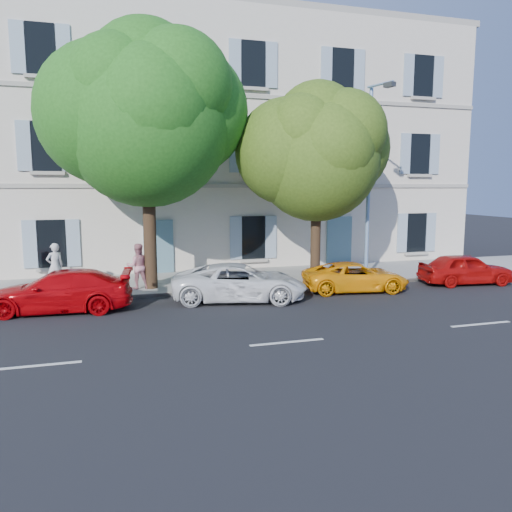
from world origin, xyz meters
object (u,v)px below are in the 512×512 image
object	(u,v)px
car_red_coupe	(59,291)
car_white_coupe	(240,282)
car_yellow_supercar	(355,277)
tree_right	(317,159)
street_lamp	(371,171)
tree_left	(147,124)
pedestrian_b	(138,266)
car_red_hatchback	(465,269)
pedestrian_a	(55,266)

from	to	relation	value
car_red_coupe	car_white_coupe	distance (m)	5.93
car_yellow_supercar	tree_right	bearing A→B (deg)	38.40
car_yellow_supercar	street_lamp	bearing A→B (deg)	-33.19
tree_left	pedestrian_b	distance (m)	5.26
car_red_hatchback	tree_left	xyz separation A→B (m)	(-12.44, 2.14, 5.60)
car_red_coupe	tree_left	bearing A→B (deg)	131.78
car_red_hatchback	street_lamp	world-z (taller)	street_lamp
car_white_coupe	pedestrian_b	distance (m)	4.12
car_white_coupe	tree_left	xyz separation A→B (m)	(-2.86, 2.36, 5.59)
tree_left	tree_right	bearing A→B (deg)	-3.77
car_white_coupe	pedestrian_a	size ratio (longest dim) A/B	2.70
tree_right	street_lamp	world-z (taller)	street_lamp
car_red_coupe	tree_left	world-z (taller)	tree_left
pedestrian_a	pedestrian_b	world-z (taller)	pedestrian_a
street_lamp	pedestrian_a	xyz separation A→B (m)	(-12.39, 1.28, -3.57)
car_red_coupe	pedestrian_b	bearing A→B (deg)	136.81
tree_left	pedestrian_b	world-z (taller)	tree_left
car_red_coupe	car_red_hatchback	xyz separation A→B (m)	(15.50, 0.07, -0.03)
car_red_coupe	tree_left	xyz separation A→B (m)	(3.07, 2.21, 5.58)
tree_left	street_lamp	xyz separation A→B (m)	(8.93, -0.45, -1.66)
tree_left	car_white_coupe	bearing A→B (deg)	-39.55
tree_right	pedestrian_b	size ratio (longest dim) A/B	4.46
car_red_hatchback	pedestrian_a	distance (m)	16.17
car_white_coupe	pedestrian_a	bearing A→B (deg)	76.88
car_red_coupe	car_red_hatchback	bearing A→B (deg)	96.20
car_yellow_supercar	car_red_coupe	bearing A→B (deg)	98.82
car_red_coupe	car_white_coupe	xyz separation A→B (m)	(5.93, -0.15, -0.01)
car_yellow_supercar	tree_right	size ratio (longest dim) A/B	0.52
street_lamp	pedestrian_a	world-z (taller)	street_lamp
car_yellow_supercar	car_red_hatchback	size ratio (longest dim) A/B	1.07
tree_left	pedestrian_a	distance (m)	6.32
car_white_coupe	car_red_hatchback	xyz separation A→B (m)	(9.58, 0.22, -0.01)
tree_left	car_red_coupe	bearing A→B (deg)	-144.16
car_yellow_supercar	tree_left	xyz separation A→B (m)	(-7.50, 2.08, 5.68)
car_red_hatchback	street_lamp	xyz separation A→B (m)	(-3.51, 1.69, 3.95)
car_yellow_supercar	car_white_coupe	bearing A→B (deg)	101.57
car_white_coupe	tree_left	bearing A→B (deg)	64.11
car_red_coupe	car_red_hatchback	distance (m)	15.50
tree_left	car_red_hatchback	bearing A→B (deg)	-9.78
street_lamp	car_red_hatchback	bearing A→B (deg)	-25.77
tree_left	pedestrian_a	world-z (taller)	tree_left
car_red_coupe	pedestrian_b	xyz separation A→B (m)	(2.59, 2.24, 0.34)
car_white_coupe	tree_right	bearing A→B (deg)	-48.61
street_lamp	car_red_coupe	bearing A→B (deg)	-171.64
car_red_hatchback	tree_left	bearing A→B (deg)	87.40
car_red_hatchback	car_red_coupe	bearing A→B (deg)	97.44
car_yellow_supercar	pedestrian_a	xyz separation A→B (m)	(-10.96, 2.91, 0.46)
pedestrian_a	street_lamp	bearing A→B (deg)	148.30
car_red_hatchback	pedestrian_b	distance (m)	13.10
car_white_coupe	car_red_hatchback	world-z (taller)	car_white_coupe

